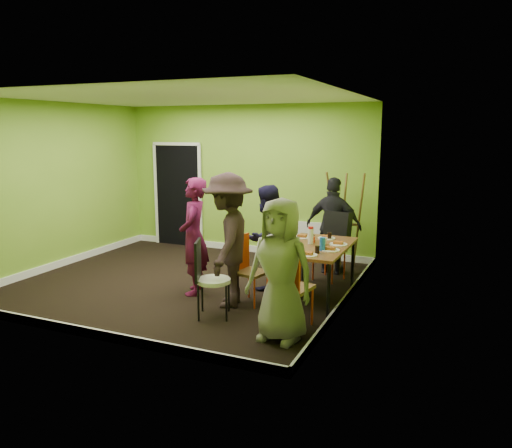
{
  "coord_description": "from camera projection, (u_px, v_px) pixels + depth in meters",
  "views": [
    {
      "loc": [
        3.93,
        -6.4,
        2.34
      ],
      "look_at": [
        1.18,
        0.0,
        1.02
      ],
      "focal_mm": 35.0,
      "sensor_mm": 36.0,
      "label": 1
    }
  ],
  "objects": [
    {
      "name": "person_front_end",
      "position": [
        280.0,
        270.0,
        5.51
      ],
      "size": [
        0.84,
        0.6,
        1.62
      ],
      "primitive_type": "imported",
      "rotation": [
        0.0,
        0.0,
        -0.11
      ],
      "color": "gray",
      "rests_on": "ground"
    },
    {
      "name": "chair_left_near",
      "position": [
        247.0,
        265.0,
        6.79
      ],
      "size": [
        0.46,
        0.45,
        0.93
      ],
      "rotation": [
        0.0,
        0.0,
        -1.78
      ],
      "color": "red",
      "rests_on": "ground"
    },
    {
      "name": "cup_a",
      "position": [
        294.0,
        243.0,
        6.89
      ],
      "size": [
        0.13,
        0.13,
        0.11
      ],
      "primitive_type": "imported",
      "color": "white",
      "rests_on": "dining_table"
    },
    {
      "name": "plate_near_left",
      "position": [
        302.0,
        237.0,
        7.44
      ],
      "size": [
        0.26,
        0.26,
        0.01
      ],
      "primitive_type": "cylinder",
      "color": "white",
      "rests_on": "dining_table"
    },
    {
      "name": "easel",
      "position": [
        345.0,
        222.0,
        8.35
      ],
      "size": [
        0.66,
        0.62,
        1.66
      ],
      "color": "brown",
      "rests_on": "ground"
    },
    {
      "name": "chair_bentwood",
      "position": [
        208.0,
        275.0,
        6.26
      ],
      "size": [
        0.5,
        0.49,
        0.99
      ],
      "rotation": [
        0.0,
        0.0,
        -1.19
      ],
      "color": "black",
      "rests_on": "ground"
    },
    {
      "name": "glass_back",
      "position": [
        330.0,
        236.0,
        7.33
      ],
      "size": [
        0.06,
        0.06,
        0.1
      ],
      "primitive_type": "cylinder",
      "color": "black",
      "rests_on": "dining_table"
    },
    {
      "name": "plate_wall_front",
      "position": [
        330.0,
        250.0,
        6.66
      ],
      "size": [
        0.26,
        0.26,
        0.01
      ],
      "primitive_type": "cylinder",
      "color": "white",
      "rests_on": "dining_table"
    },
    {
      "name": "blue_bottle",
      "position": [
        322.0,
        244.0,
        6.64
      ],
      "size": [
        0.08,
        0.08,
        0.18
      ],
      "primitive_type": "cylinder",
      "color": "blue",
      "rests_on": "dining_table"
    },
    {
      "name": "chair_left_far",
      "position": [
        279.0,
        253.0,
        7.25
      ],
      "size": [
        0.47,
        0.46,
        1.01
      ],
      "rotation": [
        0.0,
        0.0,
        -1.68
      ],
      "color": "red",
      "rests_on": "ground"
    },
    {
      "name": "chair_front_end",
      "position": [
        288.0,
        281.0,
        5.83
      ],
      "size": [
        0.49,
        0.5,
        1.05
      ],
      "rotation": [
        0.0,
        0.0,
        -0.15
      ],
      "color": "red",
      "rests_on": "ground"
    },
    {
      "name": "glass_front",
      "position": [
        317.0,
        249.0,
        6.5
      ],
      "size": [
        0.06,
        0.06,
        0.1
      ],
      "primitive_type": "cylinder",
      "color": "black",
      "rests_on": "dining_table"
    },
    {
      "name": "plate_far_front",
      "position": [
        308.0,
        255.0,
        6.4
      ],
      "size": [
        0.25,
        0.25,
        0.01
      ],
      "primitive_type": "cylinder",
      "color": "white",
      "rests_on": "dining_table"
    },
    {
      "name": "person_standing",
      "position": [
        194.0,
        236.0,
        7.11
      ],
      "size": [
        0.59,
        0.71,
        1.68
      ],
      "primitive_type": "imported",
      "rotation": [
        0.0,
        0.0,
        -1.23
      ],
      "color": "#540E34",
      "rests_on": "ground"
    },
    {
      "name": "glass_mid",
      "position": [
        312.0,
        238.0,
        7.22
      ],
      "size": [
        0.07,
        0.07,
        0.1
      ],
      "primitive_type": "cylinder",
      "color": "black",
      "rests_on": "dining_table"
    },
    {
      "name": "ground",
      "position": [
        187.0,
        283.0,
        7.74
      ],
      "size": [
        5.0,
        5.0,
        0.0
      ],
      "primitive_type": "plane",
      "color": "black",
      "rests_on": "ground"
    },
    {
      "name": "orange_bottle",
      "position": [
        314.0,
        239.0,
        7.13
      ],
      "size": [
        0.04,
        0.04,
        0.09
      ],
      "primitive_type": "cylinder",
      "color": "red",
      "rests_on": "dining_table"
    },
    {
      "name": "person_back_end",
      "position": [
        334.0,
        226.0,
        8.14
      ],
      "size": [
        0.96,
        0.45,
        1.59
      ],
      "primitive_type": "imported",
      "rotation": [
        0.0,
        0.0,
        3.07
      ],
      "color": "black",
      "rests_on": "ground"
    },
    {
      "name": "person_left_near",
      "position": [
        228.0,
        240.0,
        6.61
      ],
      "size": [
        0.96,
        1.3,
        1.79
      ],
      "primitive_type": "imported",
      "rotation": [
        0.0,
        0.0,
        -1.29
      ],
      "color": "black",
      "rests_on": "ground"
    },
    {
      "name": "plate_near_right",
      "position": [
        290.0,
        250.0,
        6.65
      ],
      "size": [
        0.25,
        0.25,
        0.01
      ],
      "primitive_type": "cylinder",
      "color": "white",
      "rests_on": "dining_table"
    },
    {
      "name": "chair_back_end",
      "position": [
        336.0,
        231.0,
        7.91
      ],
      "size": [
        0.56,
        0.61,
        1.06
      ],
      "rotation": [
        0.0,
        0.0,
        2.84
      ],
      "color": "red",
      "rests_on": "ground"
    },
    {
      "name": "dining_table",
      "position": [
        315.0,
        249.0,
        6.97
      ],
      "size": [
        0.9,
        1.5,
        0.75
      ],
      "color": "black",
      "rests_on": "ground"
    },
    {
      "name": "plate_wall_back",
      "position": [
        338.0,
        244.0,
        6.99
      ],
      "size": [
        0.26,
        0.26,
        0.01
      ],
      "primitive_type": "cylinder",
      "color": "white",
      "rests_on": "dining_table"
    },
    {
      "name": "room_walls",
      "position": [
        185.0,
        220.0,
        7.6
      ],
      "size": [
        5.04,
        4.54,
        2.82
      ],
      "color": "#72A229",
      "rests_on": "ground"
    },
    {
      "name": "cup_b",
      "position": [
        323.0,
        241.0,
        6.98
      ],
      "size": [
        0.11,
        0.11,
        0.1
      ],
      "primitive_type": "imported",
      "color": "white",
      "rests_on": "dining_table"
    },
    {
      "name": "plate_far_back",
      "position": [
        327.0,
        238.0,
        7.38
      ],
      "size": [
        0.26,
        0.26,
        0.01
      ],
      "primitive_type": "cylinder",
      "color": "white",
      "rests_on": "dining_table"
    },
    {
      "name": "person_left_far",
      "position": [
        266.0,
        237.0,
        7.34
      ],
      "size": [
        0.75,
        0.87,
        1.55
      ],
      "primitive_type": "imported",
      "rotation": [
        0.0,
        0.0,
        -1.81
      ],
      "color": "black",
      "rests_on": "ground"
    },
    {
      "name": "thermos",
      "position": [
        311.0,
        236.0,
        7.02
      ],
      "size": [
        0.08,
        0.08,
        0.22
      ],
      "primitive_type": "cylinder",
      "color": "white",
      "rests_on": "dining_table"
    }
  ]
}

